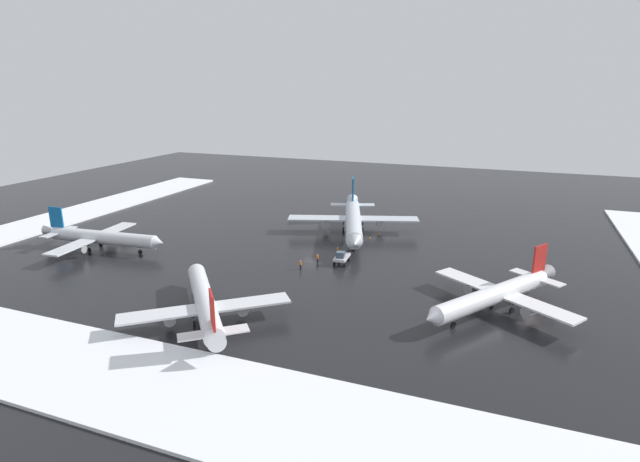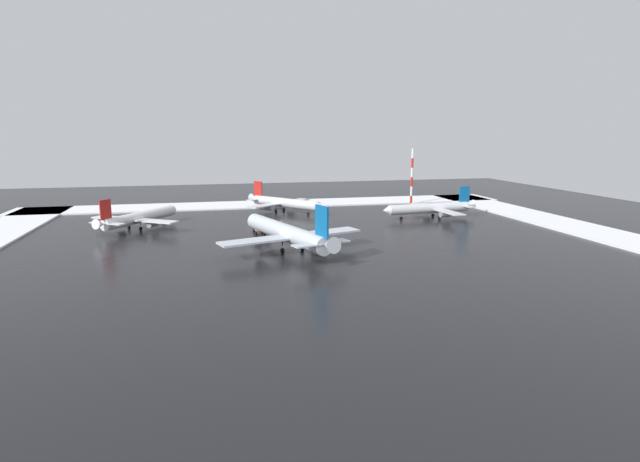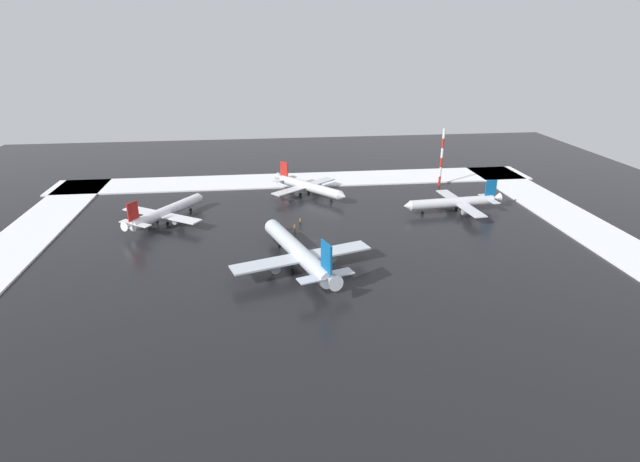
# 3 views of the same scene
# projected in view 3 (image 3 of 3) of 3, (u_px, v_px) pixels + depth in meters

# --- Properties ---
(ground_plane) EXTENTS (240.00, 240.00, 0.00)m
(ground_plane) POSITION_uv_depth(u_px,v_px,m) (315.00, 240.00, 115.13)
(ground_plane) COLOR black
(snow_bank_far) EXTENTS (152.00, 16.00, 0.43)m
(snow_bank_far) POSITION_uv_depth(u_px,v_px,m) (298.00, 180.00, 161.13)
(snow_bank_far) COLOR white
(snow_bank_far) RESTS_ON ground_plane
(snow_bank_left) EXTENTS (14.00, 116.00, 0.43)m
(snow_bank_left) POSITION_uv_depth(u_px,v_px,m) (585.00, 227.00, 122.46)
(snow_bank_left) COLOR white
(snow_bank_left) RESTS_ON ground_plane
(snow_bank_right) EXTENTS (14.00, 116.00, 0.43)m
(snow_bank_right) POSITION_uv_depth(u_px,v_px,m) (7.00, 254.00, 107.64)
(snow_bank_right) COLOR white
(snow_bank_right) RESTS_ON ground_plane
(airplane_parked_starboard) EXTENTS (28.88, 34.25, 10.45)m
(airplane_parked_starboard) POSITION_uv_depth(u_px,v_px,m) (298.00, 252.00, 100.86)
(airplane_parked_starboard) COLOR silver
(airplane_parked_starboard) RESTS_ON ground_plane
(airplane_distant_tail) EXTENTS (21.24, 23.21, 8.34)m
(airplane_distant_tail) POSITION_uv_depth(u_px,v_px,m) (308.00, 187.00, 145.61)
(airplane_distant_tail) COLOR silver
(airplane_distant_tail) RESTS_ON ground_plane
(airplane_foreground_jet) EXTENTS (21.09, 24.53, 8.32)m
(airplane_foreground_jet) POSITION_uv_depth(u_px,v_px,m) (166.00, 212.00, 125.33)
(airplane_foreground_jet) COLOR white
(airplane_foreground_jet) RESTS_ON ground_plane
(airplane_parked_portside) EXTENTS (27.80, 23.10, 8.25)m
(airplane_parked_portside) POSITION_uv_depth(u_px,v_px,m) (454.00, 202.00, 132.20)
(airplane_parked_portside) COLOR silver
(airplane_parked_portside) RESTS_ON ground_plane
(pushback_tug) EXTENTS (2.57, 4.73, 2.50)m
(pushback_tug) POSITION_uv_depth(u_px,v_px,m) (277.00, 229.00, 118.35)
(pushback_tug) COLOR silver
(pushback_tug) RESTS_ON ground_plane
(ground_crew_beside_wing) EXTENTS (0.36, 0.36, 1.71)m
(ground_crew_beside_wing) POSITION_uv_depth(u_px,v_px,m) (288.00, 237.00, 114.75)
(ground_crew_beside_wing) COLOR black
(ground_crew_beside_wing) RESTS_ON ground_plane
(ground_crew_by_nose_gear) EXTENTS (0.36, 0.36, 1.71)m
(ground_crew_by_nose_gear) POSITION_uv_depth(u_px,v_px,m) (300.00, 221.00, 124.16)
(ground_crew_by_nose_gear) COLOR black
(ground_crew_by_nose_gear) RESTS_ON ground_plane
(ground_crew_mid_apron) EXTENTS (0.36, 0.36, 1.71)m
(ground_crew_mid_apron) POSITION_uv_depth(u_px,v_px,m) (295.00, 227.00, 120.15)
(ground_crew_mid_apron) COLOR black
(ground_crew_mid_apron) RESTS_ON ground_plane
(antenna_mast) EXTENTS (0.70, 0.70, 17.77)m
(antenna_mast) POSITION_uv_depth(u_px,v_px,m) (442.00, 158.00, 152.89)
(antenna_mast) COLOR red
(antenna_mast) RESTS_ON ground_plane
(traffic_cone_near_nose) EXTENTS (0.36, 0.36, 0.55)m
(traffic_cone_near_nose) POSITION_uv_depth(u_px,v_px,m) (277.00, 264.00, 102.84)
(traffic_cone_near_nose) COLOR orange
(traffic_cone_near_nose) RESTS_ON ground_plane
(traffic_cone_mid_line) EXTENTS (0.36, 0.36, 0.55)m
(traffic_cone_mid_line) POSITION_uv_depth(u_px,v_px,m) (272.00, 272.00, 99.43)
(traffic_cone_mid_line) COLOR orange
(traffic_cone_mid_line) RESTS_ON ground_plane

